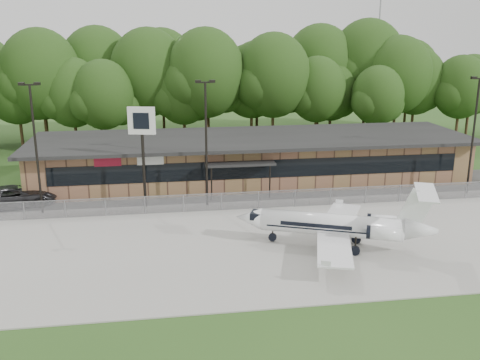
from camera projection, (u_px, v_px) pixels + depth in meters
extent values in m
plane|color=#2B4F1C|center=(327.00, 296.00, 28.94)|extent=(160.00, 160.00, 0.00)
cube|color=#9E9B93|center=(291.00, 240.00, 36.55)|extent=(64.00, 18.00, 0.08)
cube|color=#383835|center=(260.00, 192.00, 47.51)|extent=(50.00, 9.00, 0.06)
cube|color=brown|center=(252.00, 159.00, 51.26)|extent=(40.00, 10.00, 4.00)
cube|color=black|center=(262.00, 169.00, 46.40)|extent=(36.00, 0.08, 1.60)
cube|color=black|center=(253.00, 138.00, 50.21)|extent=(41.00, 11.50, 0.30)
cube|color=black|center=(240.00, 164.00, 45.37)|extent=(6.00, 1.60, 0.20)
cube|color=maroon|center=(108.00, 162.00, 44.20)|extent=(2.20, 0.06, 0.70)
cube|color=silver|center=(150.00, 161.00, 44.70)|extent=(2.20, 0.06, 0.70)
cube|color=gray|center=(271.00, 200.00, 43.03)|extent=(46.00, 0.03, 1.50)
cube|color=gray|center=(271.00, 191.00, 42.82)|extent=(46.00, 0.04, 0.04)
cylinder|color=gray|center=(378.00, 41.00, 74.48)|extent=(0.20, 0.20, 25.00)
cylinder|color=black|center=(36.00, 152.00, 40.71)|extent=(0.18, 0.18, 10.00)
cube|color=black|center=(29.00, 85.00, 39.36)|extent=(1.20, 0.12, 0.12)
cube|color=black|center=(21.00, 84.00, 39.26)|extent=(0.45, 0.30, 0.22)
cube|color=black|center=(37.00, 84.00, 39.42)|extent=(0.45, 0.30, 0.22)
cylinder|color=black|center=(206.00, 146.00, 42.59)|extent=(0.18, 0.18, 10.00)
cube|color=black|center=(205.00, 82.00, 41.24)|extent=(1.20, 0.12, 0.12)
cube|color=black|center=(198.00, 81.00, 41.14)|extent=(0.45, 0.30, 0.22)
cube|color=black|center=(212.00, 81.00, 41.30)|extent=(0.45, 0.30, 0.22)
cylinder|color=black|center=(473.00, 138.00, 45.92)|extent=(0.18, 0.18, 10.00)
cube|color=black|center=(480.00, 78.00, 44.56)|extent=(1.20, 0.12, 0.12)
cube|color=black|center=(474.00, 78.00, 44.46)|extent=(0.45, 0.30, 0.22)
cylinder|color=white|center=(331.00, 226.00, 34.97)|extent=(9.07, 4.89, 1.47)
cone|color=white|center=(249.00, 219.00, 36.24)|extent=(2.26, 2.07, 1.47)
cone|color=white|center=(421.00, 231.00, 33.63)|extent=(2.43, 2.14, 1.47)
cube|color=white|center=(334.00, 250.00, 32.13)|extent=(3.99, 5.88, 0.11)
cube|color=white|center=(341.00, 217.00, 37.81)|extent=(3.99, 5.88, 0.11)
cylinder|color=white|center=(383.00, 235.00, 33.09)|extent=(2.19, 1.54, 0.83)
cylinder|color=white|center=(383.00, 222.00, 35.24)|extent=(2.19, 1.54, 0.83)
cube|color=white|center=(415.00, 211.00, 33.38)|extent=(2.14, 0.99, 2.77)
cube|color=white|center=(426.00, 194.00, 32.94)|extent=(2.73, 4.37, 0.09)
cube|color=black|center=(258.00, 216.00, 36.03)|extent=(1.27, 1.37, 0.46)
cube|color=black|center=(356.00, 246.00, 34.92)|extent=(1.53, 2.32, 0.64)
cylinder|color=black|center=(273.00, 238.00, 36.19)|extent=(0.72, 0.72, 0.20)
imported|color=#2E2D30|center=(15.00, 197.00, 43.39)|extent=(6.99, 4.65, 1.78)
cylinder|color=black|center=(143.00, 161.00, 42.45)|extent=(0.28, 0.28, 7.82)
cube|color=silver|center=(141.00, 121.00, 41.58)|extent=(2.15, 0.75, 2.15)
cube|color=black|center=(141.00, 121.00, 41.46)|extent=(1.24, 0.34, 1.27)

